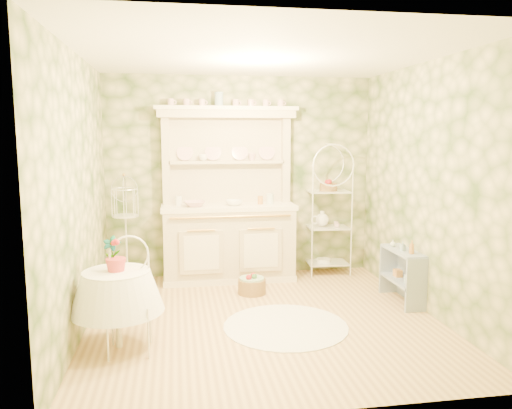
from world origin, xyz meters
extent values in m
plane|color=tan|center=(0.00, 0.00, 0.00)|extent=(3.60, 3.60, 0.00)
plane|color=white|center=(0.00, 0.00, 2.70)|extent=(3.60, 3.60, 0.00)
plane|color=beige|center=(-1.80, 0.00, 1.35)|extent=(3.60, 3.60, 0.00)
plane|color=beige|center=(1.80, 0.00, 1.35)|extent=(3.60, 3.60, 0.00)
plane|color=beige|center=(0.00, 1.80, 1.35)|extent=(3.60, 3.60, 0.00)
plane|color=beige|center=(0.00, -1.80, 1.35)|extent=(3.60, 3.60, 0.00)
cube|color=beige|center=(-0.20, 1.52, 1.15)|extent=(1.87, 0.61, 2.29)
cube|color=white|center=(1.19, 1.61, 0.88)|extent=(0.57, 0.42, 1.76)
cube|color=#909FB6|center=(1.68, 0.30, 0.30)|extent=(0.28, 0.70, 0.59)
cylinder|color=white|center=(-1.42, -0.46, 0.35)|extent=(0.66, 0.66, 0.70)
cube|color=white|center=(-1.31, -0.58, 0.39)|extent=(0.39, 0.39, 0.78)
cube|color=white|center=(-1.51, 1.43, 0.77)|extent=(0.39, 0.39, 1.55)
cylinder|color=olive|center=(0.01, 0.87, 0.10)|extent=(0.33, 0.33, 0.19)
cylinder|color=white|center=(0.19, -0.23, 0.01)|extent=(1.61, 1.61, 0.01)
imported|color=white|center=(-0.65, 1.44, 1.02)|extent=(0.31, 0.31, 0.07)
imported|color=white|center=(-0.13, 1.45, 1.02)|extent=(0.26, 0.26, 0.07)
imported|color=white|center=(-0.52, 1.67, 1.61)|extent=(0.12, 0.12, 0.09)
imported|color=white|center=(0.14, 1.67, 1.61)|extent=(0.12, 0.12, 0.10)
imported|color=#3F7238|center=(-1.46, -0.43, 0.85)|extent=(0.18, 0.14, 0.31)
imported|color=#BD7F37|center=(1.68, 0.10, 0.68)|extent=(0.07, 0.07, 0.15)
imported|color=#8DACBA|center=(1.65, 0.25, 0.65)|extent=(0.06, 0.06, 0.11)
imported|color=silver|center=(1.63, 0.47, 0.65)|extent=(0.09, 0.09, 0.09)
camera|label=1|loc=(-0.88, -4.94, 1.93)|focal=35.00mm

